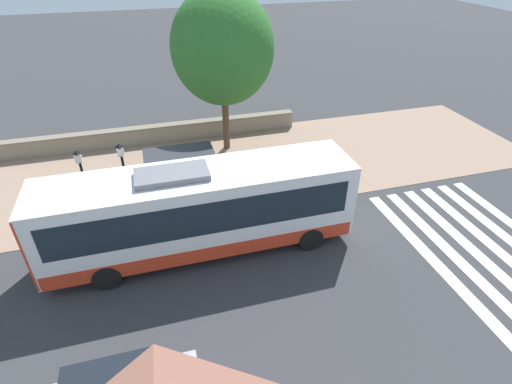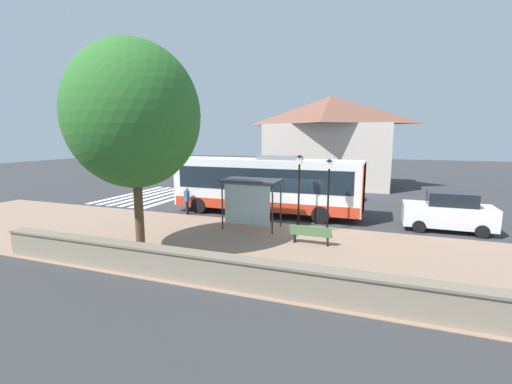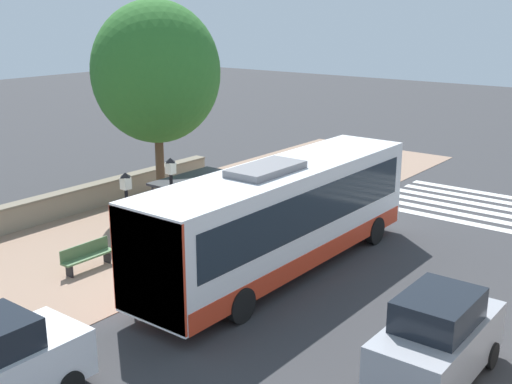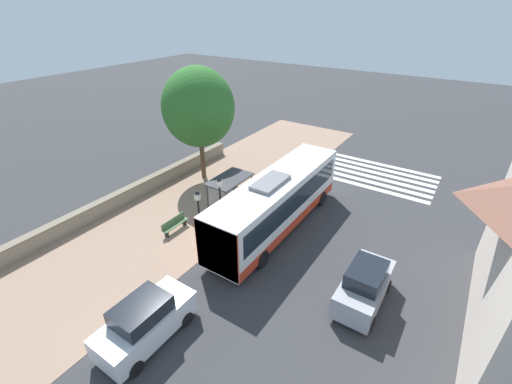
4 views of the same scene
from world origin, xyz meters
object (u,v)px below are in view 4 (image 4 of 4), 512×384
Objects in this scene: parked_car_behind_bus at (145,321)px; street_lamp_near at (199,215)px; pedestrian at (289,178)px; bus at (277,201)px; shade_tree at (198,107)px; bus_shelter at (228,184)px; street_lamp_far at (220,203)px; parked_car_far_lane at (364,285)px; bench at (175,224)px.

street_lamp_near is at bearing 110.09° from parked_car_behind_bus.
bus is at bearing -70.28° from pedestrian.
bus reaches higher than pedestrian.
pedestrian is 8.97m from street_lamp_near.
street_lamp_near is 0.43× the size of shade_tree.
street_lamp_near is at bearing -75.34° from bus_shelter.
street_lamp_far is at bearing -131.54° from bus.
street_lamp_near reaches higher than parked_car_far_lane.
street_lamp_near is at bearing -8.28° from bench.
shade_tree reaches higher than parked_car_far_lane.
parked_car_far_lane is at bearing -25.39° from bus.
parked_car_behind_bus is at bearing -53.06° from bench.
parked_car_far_lane is (10.01, -2.77, -1.16)m from bus_shelter.
bus is 3.55m from bus_shelter.
street_lamp_far reaches higher than bench.
shade_tree is at bearing 161.52° from bus.
street_lamp_far is at bearing 104.47° from parked_car_behind_bus.
street_lamp_near is (2.53, -0.37, 1.75)m from bench.
shade_tree reaches higher than street_lamp_far.
bench is at bearing -62.78° from shade_tree.
bench is 3.10m from street_lamp_near.
pedestrian is (-1.67, 4.67, -0.89)m from bus.
street_lamp_far reaches higher than pedestrian.
street_lamp_far is at bearing -94.86° from pedestrian.
street_lamp_near is 0.88× the size of parked_car_behind_bus.
bus_shelter is at bearing -174.89° from bus.
shade_tree is at bearing 122.18° from parked_car_behind_bus.
street_lamp_far is (2.75, 1.22, 1.84)m from bench.
bus reaches higher than parked_car_far_lane.
shade_tree reaches higher than bus_shelter.
bench is at bearing -111.67° from pedestrian.
bench is at bearing -156.15° from street_lamp_far.
parked_car_behind_bus is at bearing -57.82° from shade_tree.
parked_car_far_lane is at bearing 3.57° from bench.
parked_car_far_lane is at bearing -15.45° from bus_shelter.
pedestrian is (1.85, 4.99, -1.17)m from bus_shelter.
street_lamp_far is 0.45× the size of shade_tree.
bus is 2.74× the size of parked_car_behind_bus.
street_lamp_near reaches higher than pedestrian.
shade_tree is 2.03× the size of parked_car_behind_bus.
shade_tree is at bearing 158.43° from parked_car_far_lane.
street_lamp_near is 9.15m from parked_car_far_lane.
pedestrian is at bearing 85.14° from street_lamp_far.
street_lamp_far is at bearing 176.78° from parked_car_far_lane.
bus is 4.88m from street_lamp_near.
bus is 2.99× the size of street_lamp_far.
parked_car_far_lane is (9.00, 1.09, -1.20)m from street_lamp_near.
bus_shelter is 10.45m from parked_car_far_lane.
parked_car_far_lane is (11.53, 0.72, 0.54)m from bench.
bench is 0.22× the size of shade_tree.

